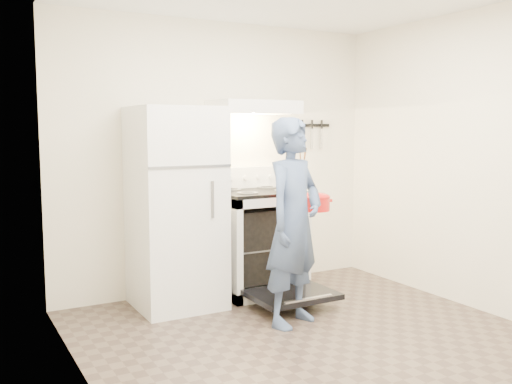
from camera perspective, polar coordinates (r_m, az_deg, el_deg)
floor at (r=4.12m, az=7.63°, el=-15.31°), size 3.60×3.60×0.00m
back_wall at (r=5.39m, az=-3.66°, el=3.51°), size 3.20×0.02×2.50m
refrigerator at (r=4.88m, az=-8.04°, el=-1.57°), size 0.70×0.70×1.70m
stove_body at (r=5.30m, az=0.16°, el=-5.14°), size 0.76×0.65×0.92m
cooktop at (r=5.23m, az=0.16°, el=-0.03°), size 0.76×0.65×0.03m
backsplash at (r=5.47m, az=-1.29°, el=1.46°), size 0.76×0.07×0.20m
oven_door at (r=4.89m, az=3.61°, el=-10.20°), size 0.70×0.54×0.04m
oven_rack at (r=5.31m, az=0.16°, el=-5.35°), size 0.60×0.52×0.01m
range_hood at (r=5.27m, az=-0.23°, el=8.46°), size 0.76×0.50×0.12m
knife_strip at (r=5.89m, az=5.71°, el=6.66°), size 0.40×0.02×0.03m
pizza_stone at (r=5.29m, az=1.07°, el=-5.23°), size 0.32×0.32×0.02m
tea_kettle at (r=5.27m, az=-3.81°, el=1.63°), size 0.22×0.18×0.27m
utensil_jar at (r=5.16m, az=4.68°, el=1.09°), size 0.10×0.10×0.13m
person at (r=4.40m, az=3.80°, el=-3.03°), size 0.69×0.59×1.60m
dutch_oven at (r=4.82m, az=5.89°, el=-1.17°), size 0.32×0.25×0.22m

